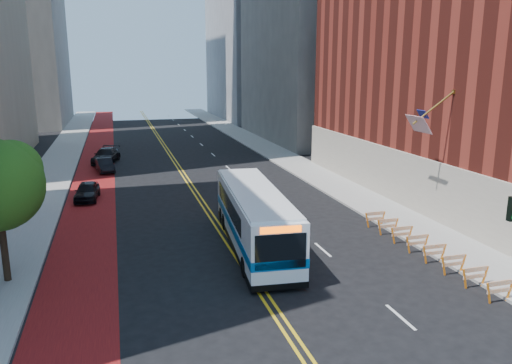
{
  "coord_description": "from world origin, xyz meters",
  "views": [
    {
      "loc": [
        -5.97,
        -18.3,
        10.01
      ],
      "look_at": [
        1.48,
        8.0,
        3.66
      ],
      "focal_mm": 35.0,
      "sensor_mm": 36.0,
      "label": 1
    }
  ],
  "objects": [
    {
      "name": "ground",
      "position": [
        0.0,
        0.0,
        0.0
      ],
      "size": [
        160.0,
        160.0,
        0.0
      ],
      "primitive_type": "plane",
      "color": "black",
      "rests_on": "ground"
    },
    {
      "name": "sidewalk_left",
      "position": [
        -12.0,
        30.0,
        0.07
      ],
      "size": [
        4.0,
        140.0,
        0.15
      ],
      "primitive_type": "cube",
      "color": "gray",
      "rests_on": "ground"
    },
    {
      "name": "sidewalk_right",
      "position": [
        12.0,
        30.0,
        0.07
      ],
      "size": [
        4.0,
        140.0,
        0.15
      ],
      "primitive_type": "cube",
      "color": "gray",
      "rests_on": "ground"
    },
    {
      "name": "bus_lane_paint",
      "position": [
        -8.1,
        30.0,
        0.0
      ],
      "size": [
        3.6,
        140.0,
        0.01
      ],
      "primitive_type": "cube",
      "color": "#5E0D10",
      "rests_on": "ground"
    },
    {
      "name": "center_line_inner",
      "position": [
        -0.18,
        30.0,
        0.0
      ],
      "size": [
        0.14,
        140.0,
        0.01
      ],
      "primitive_type": "cube",
      "color": "gold",
      "rests_on": "ground"
    },
    {
      "name": "center_line_outer",
      "position": [
        0.18,
        30.0,
        0.0
      ],
      "size": [
        0.14,
        140.0,
        0.01
      ],
      "primitive_type": "cube",
      "color": "gold",
      "rests_on": "ground"
    },
    {
      "name": "lane_dashes",
      "position": [
        4.8,
        38.0,
        0.01
      ],
      "size": [
        0.14,
        98.2,
        0.01
      ],
      "color": "silver",
      "rests_on": "ground"
    },
    {
      "name": "construction_barriers",
      "position": [
        9.6,
        3.42,
        0.68
      ],
      "size": [
        1.42,
        10.91,
        1.0
      ],
      "color": "orange",
      "rests_on": "ground"
    },
    {
      "name": "transit_bus",
      "position": [
        1.24,
        7.55,
        1.76
      ],
      "size": [
        3.71,
        12.46,
        3.37
      ],
      "rotation": [
        0.0,
        0.0,
        -0.08
      ],
      "color": "white",
      "rests_on": "ground"
    },
    {
      "name": "car_a",
      "position": [
        -8.35,
        20.87,
        0.69
      ],
      "size": [
        2.01,
        4.18,
        1.38
      ],
      "primitive_type": "imported",
      "rotation": [
        0.0,
        0.0,
        -0.1
      ],
      "color": "black",
      "rests_on": "ground"
    },
    {
      "name": "car_b",
      "position": [
        -7.17,
        31.39,
        0.66
      ],
      "size": [
        2.02,
        4.15,
        1.31
      ],
      "primitive_type": "imported",
      "rotation": [
        0.0,
        0.0,
        0.16
      ],
      "color": "black",
      "rests_on": "ground"
    },
    {
      "name": "car_c",
      "position": [
        -7.09,
        36.25,
        0.77
      ],
      "size": [
        3.37,
        5.69,
        1.55
      ],
      "primitive_type": "imported",
      "rotation": [
        0.0,
        0.0,
        -0.24
      ],
      "color": "black",
      "rests_on": "ground"
    }
  ]
}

